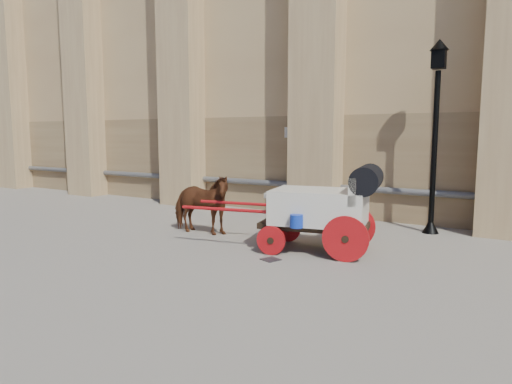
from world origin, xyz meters
The scene contains 5 objects.
ground centered at (0.00, 0.00, 0.00)m, with size 90.00×90.00×0.00m, color slate.
horse centered at (-2.51, 0.07, 0.74)m, with size 0.80×1.76×1.48m, color #5B2E1A.
carriage centered at (0.80, 0.03, 0.99)m, with size 4.32×1.90×1.83m.
street_lamp centered at (2.35, 3.09, 2.51)m, with size 0.44×0.44×4.69m.
drain_grate_near centered at (0.12, -1.10, 0.01)m, with size 0.32×0.32×0.01m, color black.
Camera 1 is at (4.34, -8.71, 2.45)m, focal length 32.00 mm.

